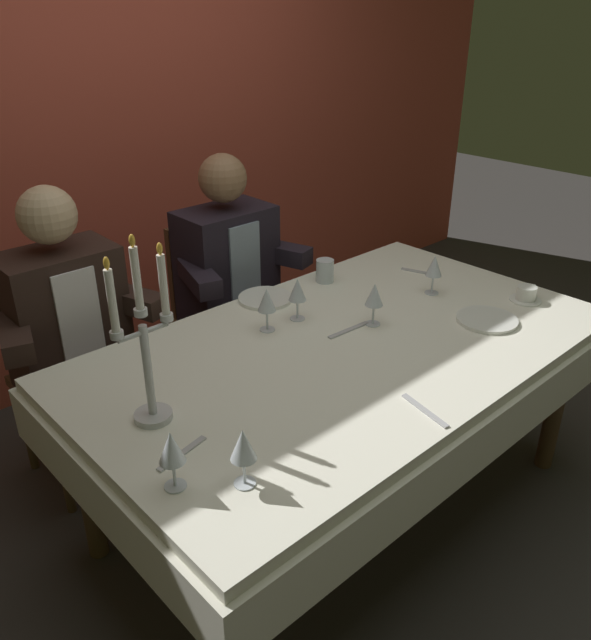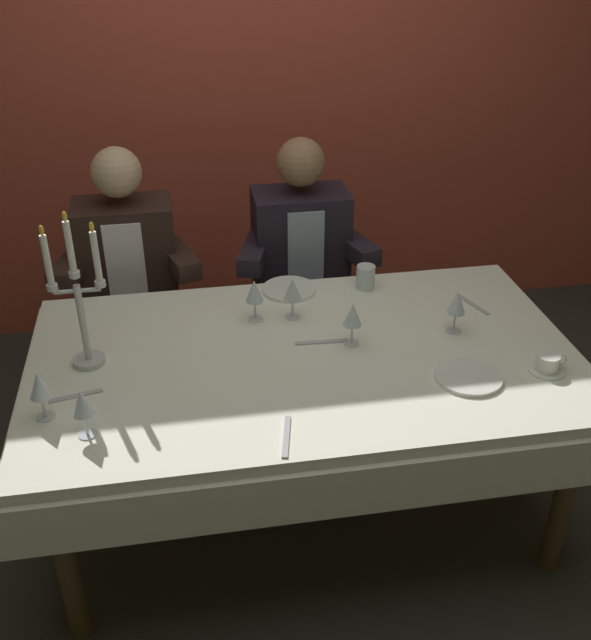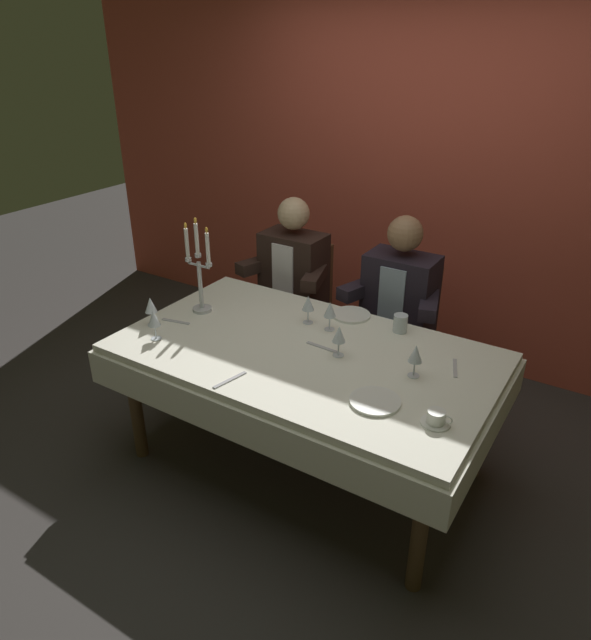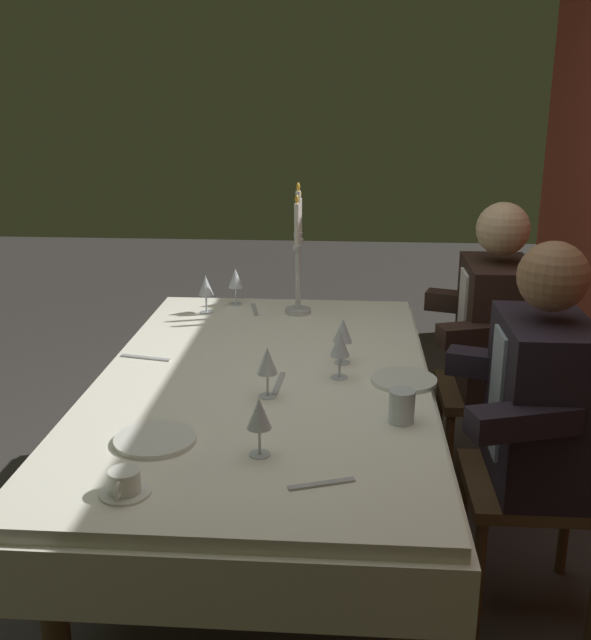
{
  "view_description": "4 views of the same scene",
  "coord_description": "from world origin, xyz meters",
  "px_view_note": "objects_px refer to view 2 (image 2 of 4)",
  "views": [
    {
      "loc": [
        -1.45,
        -1.3,
        1.81
      ],
      "look_at": [
        -0.17,
        0.08,
        0.86
      ],
      "focal_mm": 35.52,
      "sensor_mm": 36.0,
      "label": 1
    },
    {
      "loc": [
        -0.4,
        -2.11,
        2.13
      ],
      "look_at": [
        -0.01,
        0.11,
        0.81
      ],
      "focal_mm": 41.1,
      "sensor_mm": 36.0,
      "label": 2
    },
    {
      "loc": [
        1.33,
        -2.19,
        2.18
      ],
      "look_at": [
        -0.11,
        0.08,
        0.84
      ],
      "focal_mm": 32.45,
      "sensor_mm": 36.0,
      "label": 3
    },
    {
      "loc": [
        2.34,
        0.28,
        1.67
      ],
      "look_at": [
        -0.11,
        0.1,
        0.91
      ],
      "focal_mm": 42.25,
      "sensor_mm": 36.0,
      "label": 4
    }
  ],
  "objects_px": {
    "dinner_plate_0": "(468,376)",
    "coffee_cup_0": "(548,364)",
    "wine_glass_1": "(39,387)",
    "wine_glass_3": "(353,316)",
    "dinner_plate_1": "(289,289)",
    "wine_glass_0": "(254,292)",
    "wine_glass_2": "(294,290)",
    "candelabra": "(80,306)",
    "wine_glass_5": "(82,404)",
    "wine_glass_4": "(457,303)",
    "seated_diner_0": "(128,259)",
    "seated_diner_1": "(300,247)",
    "dining_table": "(305,381)",
    "water_tumbler_0": "(366,277)"
  },
  "relations": [
    {
      "from": "candelabra",
      "to": "wine_glass_3",
      "type": "xyz_separation_m",
      "value": [
        0.91,
        -0.03,
        -0.11
      ]
    },
    {
      "from": "dining_table",
      "to": "dinner_plate_1",
      "type": "bearing_deg",
      "value": 87.31
    },
    {
      "from": "wine_glass_1",
      "to": "wine_glass_5",
      "type": "bearing_deg",
      "value": -39.29
    },
    {
      "from": "dining_table",
      "to": "seated_diner_0",
      "type": "bearing_deg",
      "value": 125.4
    },
    {
      "from": "seated_diner_0",
      "to": "wine_glass_2",
      "type": "bearing_deg",
      "value": -44.85
    },
    {
      "from": "wine_glass_3",
      "to": "seated_diner_1",
      "type": "bearing_deg",
      "value": 92.24
    },
    {
      "from": "water_tumbler_0",
      "to": "seated_diner_0",
      "type": "bearing_deg",
      "value": 155.1
    },
    {
      "from": "candelabra",
      "to": "wine_glass_5",
      "type": "xyz_separation_m",
      "value": [
        0.02,
        -0.39,
        -0.11
      ]
    },
    {
      "from": "water_tumbler_0",
      "to": "seated_diner_0",
      "type": "height_order",
      "value": "seated_diner_0"
    },
    {
      "from": "dinner_plate_1",
      "to": "wine_glass_1",
      "type": "height_order",
      "value": "wine_glass_1"
    },
    {
      "from": "wine_glass_5",
      "to": "candelabra",
      "type": "bearing_deg",
      "value": 92.99
    },
    {
      "from": "dining_table",
      "to": "wine_glass_5",
      "type": "bearing_deg",
      "value": -155.59
    },
    {
      "from": "dining_table",
      "to": "coffee_cup_0",
      "type": "distance_m",
      "value": 0.83
    },
    {
      "from": "wine_glass_1",
      "to": "seated_diner_1",
      "type": "bearing_deg",
      "value": 48.08
    },
    {
      "from": "wine_glass_3",
      "to": "wine_glass_5",
      "type": "xyz_separation_m",
      "value": [
        -0.89,
        -0.36,
        0.0
      ]
    },
    {
      "from": "dinner_plate_0",
      "to": "seated_diner_1",
      "type": "distance_m",
      "value": 1.18
    },
    {
      "from": "dining_table",
      "to": "wine_glass_2",
      "type": "distance_m",
      "value": 0.35
    },
    {
      "from": "dinner_plate_0",
      "to": "wine_glass_4",
      "type": "xyz_separation_m",
      "value": [
        0.06,
        0.29,
        0.11
      ]
    },
    {
      "from": "wine_glass_3",
      "to": "wine_glass_1",
      "type": "bearing_deg",
      "value": -166.19
    },
    {
      "from": "dinner_plate_1",
      "to": "wine_glass_0",
      "type": "bearing_deg",
      "value": -128.72
    },
    {
      "from": "wine_glass_4",
      "to": "wine_glass_5",
      "type": "xyz_separation_m",
      "value": [
        -1.28,
        -0.38,
        -0.0
      ]
    },
    {
      "from": "wine_glass_2",
      "to": "wine_glass_4",
      "type": "bearing_deg",
      "value": -19.66
    },
    {
      "from": "candelabra",
      "to": "wine_glass_4",
      "type": "xyz_separation_m",
      "value": [
        1.3,
        -0.01,
        -0.11
      ]
    },
    {
      "from": "dinner_plate_0",
      "to": "seated_diner_1",
      "type": "xyz_separation_m",
      "value": [
        -0.36,
        1.13,
        -0.01
      ]
    },
    {
      "from": "wine_glass_2",
      "to": "candelabra",
      "type": "bearing_deg",
      "value": -165.7
    },
    {
      "from": "dinner_plate_0",
      "to": "wine_glass_2",
      "type": "relative_size",
      "value": 1.38
    },
    {
      "from": "water_tumbler_0",
      "to": "coffee_cup_0",
      "type": "height_order",
      "value": "water_tumbler_0"
    },
    {
      "from": "dining_table",
      "to": "wine_glass_1",
      "type": "relative_size",
      "value": 11.83
    },
    {
      "from": "dinner_plate_1",
      "to": "coffee_cup_0",
      "type": "relative_size",
      "value": 1.65
    },
    {
      "from": "coffee_cup_0",
      "to": "seated_diner_0",
      "type": "height_order",
      "value": "seated_diner_0"
    },
    {
      "from": "wine_glass_3",
      "to": "dinner_plate_0",
      "type": "bearing_deg",
      "value": -39.54
    },
    {
      "from": "dinner_plate_0",
      "to": "coffee_cup_0",
      "type": "xyz_separation_m",
      "value": [
        0.28,
        -0.0,
        0.02
      ]
    },
    {
      "from": "seated_diner_1",
      "to": "wine_glass_3",
      "type": "bearing_deg",
      "value": -87.76
    },
    {
      "from": "wine_glass_2",
      "to": "seated_diner_1",
      "type": "bearing_deg",
      "value": 77.64
    },
    {
      "from": "candelabra",
      "to": "dinner_plate_1",
      "type": "distance_m",
      "value": 0.89
    },
    {
      "from": "water_tumbler_0",
      "to": "wine_glass_3",
      "type": "bearing_deg",
      "value": -110.91
    },
    {
      "from": "candelabra",
      "to": "wine_glass_5",
      "type": "relative_size",
      "value": 3.38
    },
    {
      "from": "wine_glass_0",
      "to": "wine_glass_2",
      "type": "xyz_separation_m",
      "value": [
        0.15,
        -0.01,
        0.0
      ]
    },
    {
      "from": "coffee_cup_0",
      "to": "wine_glass_3",
      "type": "bearing_deg",
      "value": 155.52
    },
    {
      "from": "wine_glass_5",
      "to": "seated_diner_1",
      "type": "distance_m",
      "value": 1.49
    },
    {
      "from": "dinner_plate_1",
      "to": "coffee_cup_0",
      "type": "distance_m",
      "value": 1.04
    },
    {
      "from": "dinner_plate_0",
      "to": "wine_glass_3",
      "type": "bearing_deg",
      "value": 140.46
    },
    {
      "from": "wine_glass_3",
      "to": "seated_diner_0",
      "type": "bearing_deg",
      "value": 133.39
    },
    {
      "from": "wine_glass_1",
      "to": "wine_glass_3",
      "type": "relative_size",
      "value": 1.0
    },
    {
      "from": "wine_glass_2",
      "to": "wine_glass_0",
      "type": "bearing_deg",
      "value": 176.75
    },
    {
      "from": "seated_diner_1",
      "to": "seated_diner_0",
      "type": "bearing_deg",
      "value": 180.0
    },
    {
      "from": "water_tumbler_0",
      "to": "dinner_plate_1",
      "type": "bearing_deg",
      "value": 174.86
    },
    {
      "from": "dining_table",
      "to": "wine_glass_5",
      "type": "height_order",
      "value": "wine_glass_5"
    },
    {
      "from": "coffee_cup_0",
      "to": "seated_diner_1",
      "type": "xyz_separation_m",
      "value": [
        -0.64,
        1.13,
        -0.03
      ]
    },
    {
      "from": "dinner_plate_0",
      "to": "dining_table",
      "type": "bearing_deg",
      "value": 154.73
    }
  ]
}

